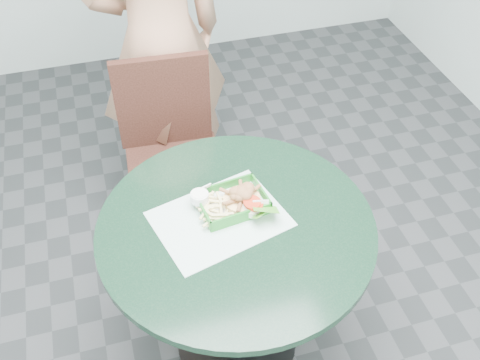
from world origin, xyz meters
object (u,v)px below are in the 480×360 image
object	(u,v)px
diner_person	(155,2)
sauce_ramekin	(200,198)
cafe_table	(236,259)
dining_chair	(171,144)
food_basket	(232,208)
crab_sandwich	(242,200)

from	to	relation	value
diner_person	sauce_ramekin	xyz separation A→B (m)	(-0.03, -0.94, -0.29)
cafe_table	sauce_ramekin	size ratio (longest dim) A/B	15.13
cafe_table	dining_chair	world-z (taller)	dining_chair
sauce_ramekin	diner_person	bearing A→B (deg)	88.02
food_basket	crab_sandwich	size ratio (longest dim) A/B	1.74
crab_sandwich	food_basket	bearing A→B (deg)	168.95
diner_person	food_basket	distance (m)	1.04
dining_chair	crab_sandwich	size ratio (longest dim) A/B	7.00
cafe_table	crab_sandwich	size ratio (longest dim) A/B	7.27
food_basket	sauce_ramekin	xyz separation A→B (m)	(-0.10, 0.05, 0.04)
dining_chair	cafe_table	bearing A→B (deg)	-78.83
dining_chair	sauce_ramekin	xyz separation A→B (m)	(0.00, -0.64, 0.27)
diner_person	food_basket	world-z (taller)	diner_person
cafe_table	diner_person	world-z (taller)	diner_person
cafe_table	crab_sandwich	bearing A→B (deg)	59.70
crab_sandwich	cafe_table	bearing A→B (deg)	-120.30
cafe_table	sauce_ramekin	distance (m)	0.27
cafe_table	sauce_ramekin	world-z (taller)	sauce_ramekin
cafe_table	dining_chair	size ratio (longest dim) A/B	1.04
cafe_table	dining_chair	xyz separation A→B (m)	(-0.10, 0.77, -0.05)
cafe_table	sauce_ramekin	bearing A→B (deg)	126.05
dining_chair	crab_sandwich	xyz separation A→B (m)	(0.14, -0.69, 0.27)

